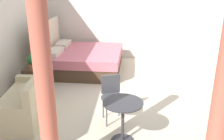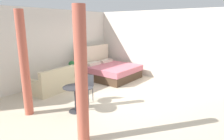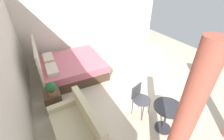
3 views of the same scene
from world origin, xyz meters
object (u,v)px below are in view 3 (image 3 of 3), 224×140
object	(u,v)px
vase	(49,87)
balcony_table	(167,114)
nightstand	(53,100)
potted_plant	(51,88)
cafe_chair_near_window	(139,97)
couch	(77,130)
bed	(70,67)

from	to	relation	value
vase	balcony_table	distance (m)	2.91
nightstand	potted_plant	distance (m)	0.47
balcony_table	cafe_chair_near_window	bearing A→B (deg)	18.50
potted_plant	balcony_table	distance (m)	2.75
vase	cafe_chair_near_window	bearing A→B (deg)	-124.26
couch	balcony_table	size ratio (longest dim) A/B	2.16
nightstand	couch	bearing A→B (deg)	-166.03
vase	couch	bearing A→B (deg)	-167.23
bed	couch	size ratio (longest dim) A/B	1.35
nightstand	potted_plant	xyz separation A→B (m)	(-0.10, -0.03, 0.46)
balcony_table	cafe_chair_near_window	distance (m)	0.72
couch	vase	distance (m)	1.40
vase	balcony_table	size ratio (longest dim) A/B	0.27
bed	balcony_table	xyz separation A→B (m)	(-3.23, -1.31, 0.17)
bed	cafe_chair_near_window	world-z (taller)	bed
nightstand	balcony_table	size ratio (longest dim) A/B	0.76
vase	cafe_chair_near_window	size ratio (longest dim) A/B	0.23
couch	vase	bearing A→B (deg)	12.77
vase	balcony_table	bearing A→B (deg)	-132.92
bed	balcony_table	world-z (taller)	bed
vase	cafe_chair_near_window	distance (m)	2.30
couch	nightstand	bearing A→B (deg)	13.97
cafe_chair_near_window	couch	bearing A→B (deg)	90.98
bed	vase	world-z (taller)	bed
bed	couch	world-z (taller)	bed
bed	potted_plant	xyz separation A→B (m)	(-1.47, 0.79, 0.41)
potted_plant	cafe_chair_near_window	bearing A→B (deg)	-119.83
bed	vase	distance (m)	1.53
vase	balcony_table	xyz separation A→B (m)	(-1.98, -2.13, -0.14)
potted_plant	couch	bearing A→B (deg)	-166.11
bed	balcony_table	bearing A→B (deg)	-157.91
couch	vase	world-z (taller)	couch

